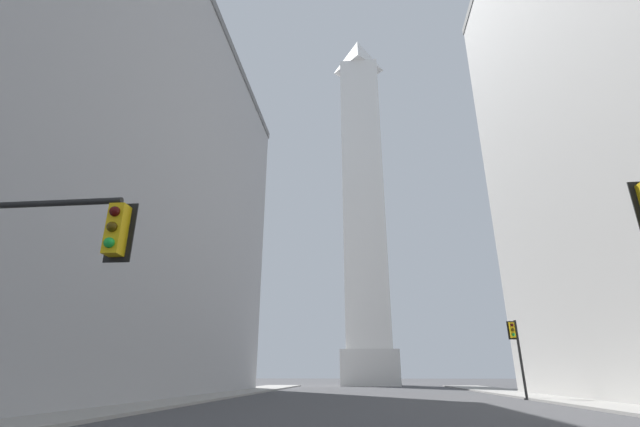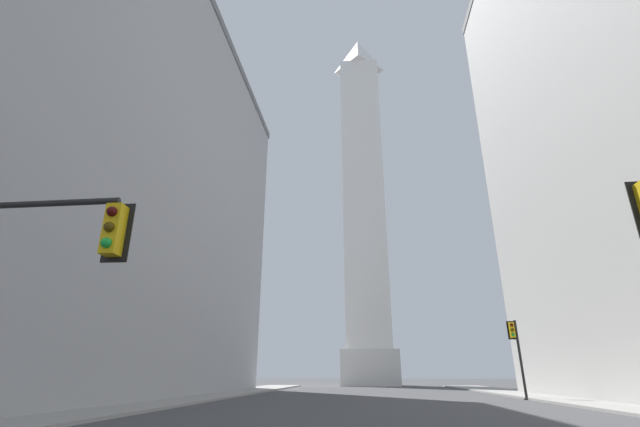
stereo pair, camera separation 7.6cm
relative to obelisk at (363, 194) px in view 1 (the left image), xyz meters
The scene contains 5 objects.
sidewalk_left 57.83m from the obelisk, 105.95° to the right, with size 5.00×86.04×0.15m, color gray.
sidewalk_right 57.83m from the obelisk, 74.05° to the right, with size 5.00×86.04×0.15m, color gray.
building_left 53.68m from the obelisk, 121.64° to the right, with size 26.61×51.71×35.54m.
obelisk is the anchor object (origin of this frame).
traffic_light_mid_right 49.66m from the obelisk, 74.92° to the right, with size 0.77×0.51×5.44m.
Camera 1 is at (-0.46, -0.94, 1.66)m, focal length 24.00 mm.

